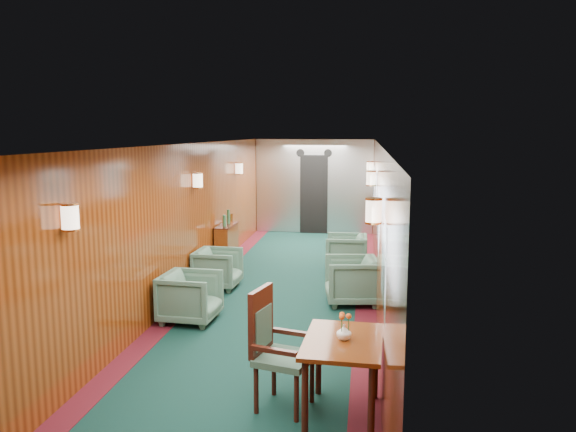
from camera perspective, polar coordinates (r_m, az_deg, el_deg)
The scene contains 12 objects.
room at distance 8.47m, azimuth -1.04°, elevation 2.14°, with size 12.00×12.10×2.40m.
bulkhead at distance 14.36m, azimuth 2.67°, elevation 2.97°, with size 2.98×0.17×2.39m.
windows_right at distance 8.64m, azimuth 9.02°, elevation 0.92°, with size 0.02×8.60×0.80m.
wall_sconces at distance 9.02m, azimuth -0.48°, elevation 3.52°, with size 2.97×7.97×0.25m.
dining_table at distance 5.21m, azimuth 5.61°, elevation -13.59°, with size 0.74×1.02×0.74m.
side_chair at distance 5.40m, azimuth -1.44°, elevation -12.82°, with size 0.61×0.63×1.14m.
credenza at distance 10.96m, azimuth -6.24°, elevation -2.88°, with size 0.29×0.91×1.09m.
flower_vase at distance 5.14m, azimuth 5.70°, elevation -11.66°, with size 0.13×0.13×0.14m, color white.
armchair_left_near at distance 7.87m, azimuth -9.87°, elevation -8.12°, with size 0.73×0.75×0.69m, color #1C4136.
armchair_left_far at distance 9.44m, azimuth -7.13°, elevation -5.31°, with size 0.70×0.72×0.66m, color #1C4136.
armchair_right_near at distance 8.59m, azimuth 6.47°, elevation -6.52°, with size 0.76×0.78×0.71m, color #1C4136.
armchair_right_far at distance 10.53m, azimuth 5.92°, elevation -3.74°, with size 0.74×0.76×0.69m, color #1C4136.
Camera 1 is at (1.32, -8.32, 2.59)m, focal length 35.00 mm.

